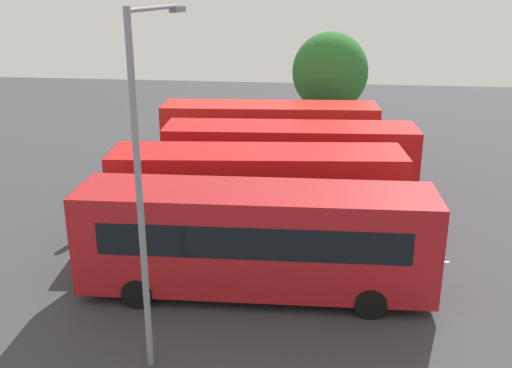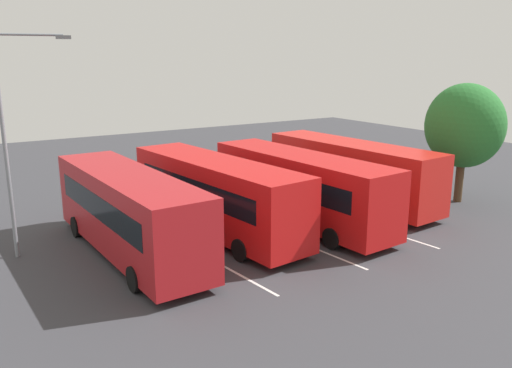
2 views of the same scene
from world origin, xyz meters
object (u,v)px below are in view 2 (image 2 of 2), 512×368
(bus_far_right, at_px, (128,211))
(street_lamp, at_px, (11,133))
(bus_center_right, at_px, (216,194))
(depot_tree, at_px, (464,126))
(bus_far_left, at_px, (350,171))
(pedestrian, at_px, (147,184))
(bus_center_left, at_px, (300,186))

(bus_far_right, height_order, street_lamp, street_lamp)
(bus_center_right, xyz_separation_m, depot_tree, (-2.59, -13.90, 2.38))
(bus_far_left, height_order, pedestrian, bus_far_left)
(bus_center_right, xyz_separation_m, street_lamp, (1.67, 7.97, 3.19))
(street_lamp, bearing_deg, pedestrian, 44.84)
(bus_far_left, distance_m, bus_far_right, 12.78)
(bus_far_right, distance_m, street_lamp, 5.34)
(bus_center_right, xyz_separation_m, pedestrian, (6.47, 0.81, -0.80))
(bus_far_left, bearing_deg, bus_far_right, 89.67)
(bus_center_right, relative_size, pedestrian, 6.19)
(bus_far_left, bearing_deg, depot_tree, -122.84)
(depot_tree, bearing_deg, pedestrian, 58.38)
(street_lamp, bearing_deg, bus_center_left, -1.28)
(bus_far_left, xyz_separation_m, depot_tree, (-2.96, -5.40, 2.38))
(pedestrian, distance_m, street_lamp, 9.50)
(street_lamp, xyz_separation_m, depot_tree, (-4.25, -21.87, -0.81))
(bus_far_left, height_order, depot_tree, depot_tree)
(bus_far_left, distance_m, depot_tree, 6.60)
(street_lamp, distance_m, depot_tree, 22.30)
(pedestrian, xyz_separation_m, street_lamp, (-4.80, 7.16, 3.99))
(bus_center_left, distance_m, street_lamp, 12.70)
(bus_far_right, height_order, pedestrian, bus_far_right)
(pedestrian, xyz_separation_m, depot_tree, (-9.06, -14.71, 3.19))
(pedestrian, relative_size, depot_tree, 0.27)
(street_lamp, height_order, depot_tree, street_lamp)
(pedestrian, bearing_deg, bus_center_left, 61.67)
(bus_center_left, relative_size, pedestrian, 6.16)
(depot_tree, bearing_deg, bus_center_left, 80.53)
(bus_center_left, bearing_deg, street_lamp, 73.79)
(pedestrian, distance_m, depot_tree, 17.57)
(bus_center_left, xyz_separation_m, bus_center_right, (0.94, 4.04, 0.00))
(bus_far_left, relative_size, bus_center_right, 1.00)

